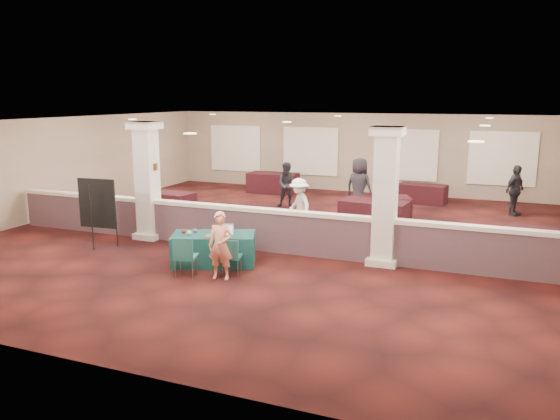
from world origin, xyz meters
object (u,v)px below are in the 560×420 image
at_px(far_table_back_right, 422,194).
at_px(attendee_a, 288,185).
at_px(conf_chair_main, 231,254).
at_px(far_table_front_right, 543,245).
at_px(easel_board, 97,204).
at_px(far_table_front_left, 167,203).
at_px(attendee_b, 299,206).
at_px(near_table, 214,249).
at_px(attendee_d, 359,187).
at_px(attendee_c, 515,190).
at_px(woman, 221,246).
at_px(conf_chair_side, 185,254).
at_px(far_table_back_center, 381,208).
at_px(far_table_back_left, 273,183).
at_px(far_table_front_center, 374,214).

xyz_separation_m(far_table_back_right, attendee_a, (-4.35, -2.47, 0.44)).
height_order(conf_chair_main, far_table_front_right, conf_chair_main).
xyz_separation_m(easel_board, far_table_front_left, (-0.70, 4.22, -0.78)).
bearing_deg(attendee_b, far_table_front_right, 39.72).
bearing_deg(near_table, conf_chair_main, -59.70).
distance_m(easel_board, attendee_d, 8.26).
bearing_deg(far_table_front_left, easel_board, -80.62).
height_order(easel_board, attendee_c, easel_board).
height_order(woman, attendee_a, attendee_a).
distance_m(near_table, conf_chair_main, 0.94).
distance_m(conf_chair_side, attendee_a, 8.15).
relative_size(far_table_front_left, far_table_back_center, 1.01).
relative_size(attendee_b, attendee_d, 0.83).
height_order(near_table, conf_chair_main, conf_chair_main).
xyz_separation_m(conf_chair_side, far_table_front_right, (7.27, 4.41, -0.18)).
xyz_separation_m(far_table_back_center, attendee_c, (3.95, 2.24, 0.47)).
height_order(woman, far_table_back_left, woman).
height_order(near_table, attendee_a, attendee_a).
xyz_separation_m(attendee_c, attendee_d, (-4.75, -1.94, 0.12)).
bearing_deg(near_table, far_table_back_center, 45.10).
bearing_deg(far_table_front_center, far_table_front_left, -174.22).
bearing_deg(conf_chair_side, attendee_d, 60.56).
bearing_deg(conf_chair_main, far_table_back_center, 59.45).
height_order(far_table_back_left, attendee_a, attendee_a).
bearing_deg(conf_chair_main, far_table_front_right, 16.44).
xyz_separation_m(woman, attendee_a, (-1.47, 7.86, 0.05)).
relative_size(near_table, attendee_a, 1.20).
height_order(far_table_front_left, attendee_b, attendee_b).
bearing_deg(conf_chair_main, far_table_back_left, 92.86).
distance_m(easel_board, far_table_back_right, 11.64).
xyz_separation_m(far_table_front_center, attendee_d, (-0.81, 1.40, 0.56)).
bearing_deg(attendee_b, far_table_back_left, 161.29).
bearing_deg(attendee_a, easel_board, -128.02).
height_order(far_table_front_left, attendee_a, attendee_a).
distance_m(easel_board, far_table_front_center, 7.89).
height_order(conf_chair_main, attendee_b, attendee_b).
distance_m(far_table_front_right, far_table_back_right, 7.16).
distance_m(far_table_back_center, attendee_d, 1.05).
bearing_deg(attendee_b, easel_board, -99.10).
height_order(conf_chair_main, attendee_c, attendee_c).
height_order(far_table_back_left, attendee_d, attendee_d).
relative_size(conf_chair_main, conf_chair_side, 0.89).
height_order(far_table_back_center, attendee_d, attendee_d).
distance_m(conf_chair_main, far_table_front_left, 6.98).
relative_size(far_table_back_center, attendee_c, 1.08).
distance_m(far_table_back_right, attendee_d, 3.45).
relative_size(conf_chair_side, far_table_front_left, 0.51).
height_order(conf_chair_side, far_table_front_right, conf_chair_side).
height_order(conf_chair_side, far_table_back_center, conf_chair_side).
bearing_deg(near_table, attendee_a, 75.16).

